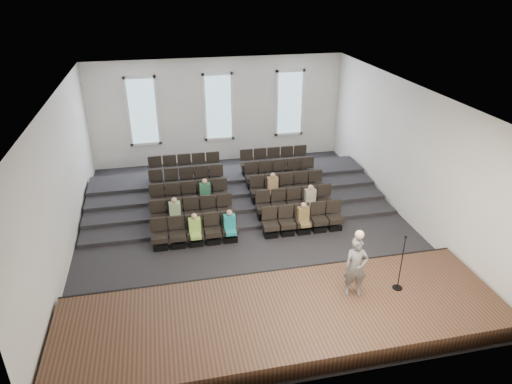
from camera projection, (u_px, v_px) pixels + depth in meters
ground at (247, 230)px, 16.65m from camera, size 14.00×14.00×0.00m
ceiling at (246, 93)px, 14.46m from camera, size 12.00×14.00×0.02m
wall_back at (218, 111)px, 21.73m from camera, size 12.00×0.04×5.00m
wall_front at (312, 295)px, 9.38m from camera, size 12.00×0.04×5.00m
wall_left at (60, 182)px, 14.42m from camera, size 0.04×14.00×5.00m
wall_right at (408, 153)px, 16.69m from camera, size 0.04×14.00×5.00m
stage at (284, 318)px, 12.05m from camera, size 11.80×3.60×0.50m
stage_lip at (269, 278)px, 13.61m from camera, size 11.80×0.06×0.52m
risers at (233, 188)px, 19.35m from camera, size 11.80×4.80×0.60m
seating_rows at (239, 195)px, 17.70m from camera, size 6.80×4.70×1.67m
windows at (218, 107)px, 21.58m from camera, size 8.44×0.10×3.24m
audience at (243, 207)px, 16.54m from camera, size 5.45×2.64×1.10m
speaker at (356, 267)px, 12.20m from camera, size 0.70×0.54×1.73m
mic_stand at (400, 273)px, 12.56m from camera, size 0.29×0.29×1.71m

